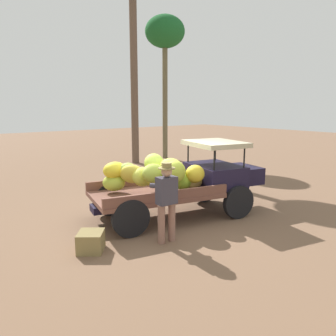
{
  "coord_description": "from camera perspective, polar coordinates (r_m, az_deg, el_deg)",
  "views": [
    {
      "loc": [
        -4.53,
        -6.27,
        2.76
      ],
      "look_at": [
        0.27,
        0.01,
        1.26
      ],
      "focal_mm": 35.3,
      "sensor_mm": 36.0,
      "label": 1
    }
  ],
  "objects": [
    {
      "name": "truck",
      "position": [
        8.29,
        2.71,
        -1.98
      ],
      "size": [
        4.64,
        2.49,
        1.86
      ],
      "rotation": [
        0.0,
        0.0,
        -0.21
      ],
      "color": "black",
      "rests_on": "ground"
    },
    {
      "name": "forest_tree_2",
      "position": [
        17.83,
        -0.54,
        21.87
      ],
      "size": [
        2.0,
        2.0,
        7.22
      ],
      "color": "brown",
      "rests_on": "ground"
    },
    {
      "name": "farmer",
      "position": [
        6.67,
        -0.28,
        -5.12
      ],
      "size": [
        0.53,
        0.46,
        1.65
      ],
      "rotation": [
        0.0,
        0.0,
        1.54
      ],
      "color": "#8E6353",
      "rests_on": "ground"
    },
    {
      "name": "wooden_crate",
      "position": [
        6.66,
        -13.18,
        -12.27
      ],
      "size": [
        0.68,
        0.68,
        0.38
      ],
      "primitive_type": "cube",
      "rotation": [
        0.0,
        0.0,
        2.5
      ],
      "color": "olive",
      "rests_on": "ground"
    },
    {
      "name": "ground_plane",
      "position": [
        8.22,
        -1.49,
        -8.92
      ],
      "size": [
        60.0,
        60.0,
        0.0
      ],
      "primitive_type": "plane",
      "color": "brown"
    }
  ]
}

